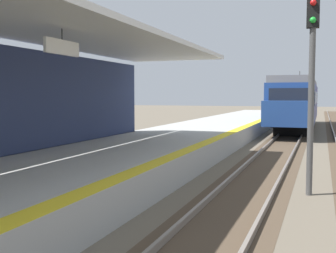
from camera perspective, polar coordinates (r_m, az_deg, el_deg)
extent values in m
cube|color=#A8A8A3|center=(13.30, -8.72, -5.41)|extent=(5.00, 80.00, 0.90)
cube|color=yellow|center=(12.33, 0.51, -3.99)|extent=(0.50, 80.00, 0.01)
cube|color=white|center=(10.88, -13.93, 10.21)|extent=(0.08, 1.40, 0.36)
cylinder|color=#333333|center=(10.91, -13.96, 11.85)|extent=(0.03, 0.03, 0.27)
cube|color=#4C3D2D|center=(15.86, 12.77, -5.55)|extent=(2.34, 120.00, 0.01)
cube|color=slate|center=(15.94, 10.20, -5.17)|extent=(0.08, 120.00, 0.15)
cube|color=slate|center=(15.77, 15.38, -5.36)|extent=(0.08, 120.00, 0.15)
cube|color=navy|center=(35.48, 16.80, 3.06)|extent=(2.90, 18.00, 2.70)
cube|color=slate|center=(35.49, 16.85, 5.60)|extent=(2.67, 18.00, 0.44)
cube|color=black|center=(26.47, 15.77, 3.64)|extent=(2.32, 0.06, 1.21)
cube|color=navy|center=(25.72, 15.61, 1.67)|extent=(2.78, 1.60, 1.49)
cube|color=black|center=(35.43, 19.17, 3.66)|extent=(0.04, 15.84, 0.86)
cylinder|color=#333333|center=(39.11, 17.15, 6.42)|extent=(0.06, 0.06, 0.90)
cube|color=black|center=(29.72, 16.12, -0.41)|extent=(2.17, 2.20, 0.72)
cube|color=black|center=(41.38, 17.18, 0.82)|extent=(2.17, 2.20, 0.72)
cylinder|color=#4C4C4C|center=(11.86, 18.50, 1.76)|extent=(0.16, 0.16, 4.40)
cube|color=black|center=(12.04, 18.80, 14.22)|extent=(0.32, 0.24, 0.80)
sphere|color=red|center=(11.94, 18.81, 15.38)|extent=(0.16, 0.16, 0.16)
sphere|color=green|center=(11.86, 18.76, 13.30)|extent=(0.16, 0.16, 0.16)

